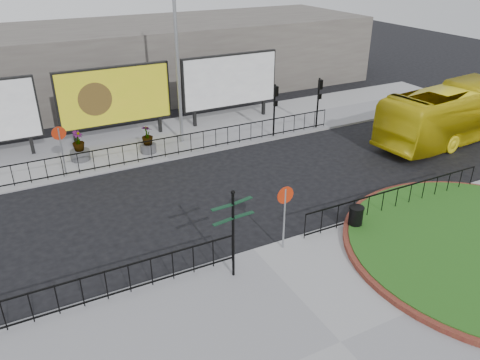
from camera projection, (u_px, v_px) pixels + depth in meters
ground at (253, 252)px, 16.93m from camera, size 90.00×90.00×0.00m
pavement_near at (340, 343)px, 12.93m from camera, size 30.00×10.00×0.12m
pavement_far at (151, 141)px, 26.44m from camera, size 44.00×6.00×0.12m
railing_near_left at (82, 292)px, 13.92m from camera, size 10.00×0.10×1.10m
railing_near_right at (396, 199)px, 19.07m from camera, size 9.00×0.10×1.10m
railing_far at (184, 144)px, 24.43m from camera, size 18.00×0.10×1.10m
speed_sign_far at (60, 140)px, 21.49m from camera, size 0.64×0.07×2.47m
speed_sign_near at (285, 204)px, 16.17m from camera, size 0.64×0.07×2.47m
billboard_mid at (115, 96)px, 25.46m from camera, size 6.20×0.31×4.10m
billboard_right at (230, 81)px, 28.34m from camera, size 6.20×0.31×4.10m
lamp_post at (177, 56)px, 24.13m from camera, size 0.74×0.18×9.23m
signal_pole_a at (275, 103)px, 26.08m from camera, size 0.22×0.26×3.00m
signal_pole_b at (319, 96)px, 27.32m from camera, size 0.22×0.26×3.00m
building_backdrop at (105, 63)px, 33.29m from camera, size 40.00×10.00×5.00m
fingerpost_sign at (233, 226)px, 14.69m from camera, size 1.49×0.39×3.18m
litter_bin at (356, 218)px, 17.89m from camera, size 0.57×0.57×0.95m
bus at (461, 111)px, 26.33m from camera, size 11.69×3.90×3.20m
planter_a at (79, 149)px, 23.69m from camera, size 0.97×0.97×1.56m
planter_b at (148, 141)px, 24.56m from camera, size 0.84×0.84×1.50m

